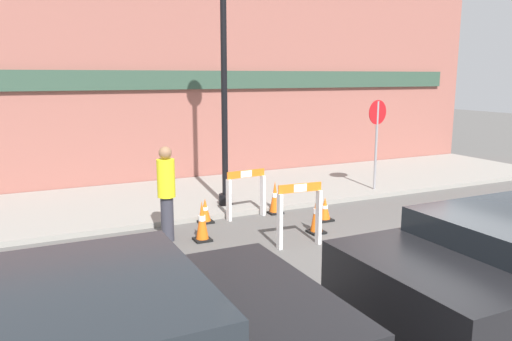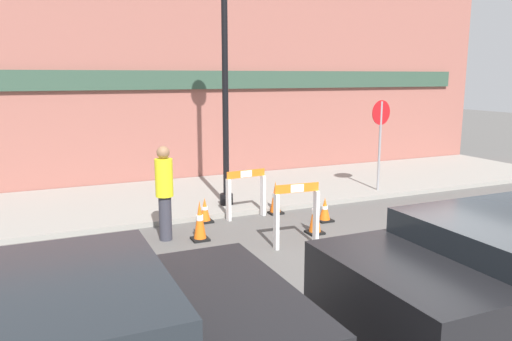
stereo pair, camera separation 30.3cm
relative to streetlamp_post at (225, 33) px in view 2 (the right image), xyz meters
The scene contains 13 objects.
ground_plane 6.54m from the streetlamp_post, 76.00° to the right, with size 60.00×60.00×0.00m, color #565451.
sidewalk_slab 4.15m from the streetlamp_post, 44.75° to the left, with size 18.00×3.92×0.10m.
storefront_facade 3.70m from the streetlamp_post, 68.70° to the left, with size 18.00×0.22×5.50m.
streetlamp_post is the anchor object (origin of this frame).
stop_sign 4.53m from the streetlamp_post, ahead, with size 0.60×0.12×2.23m.
barricade_0 3.34m from the streetlamp_post, 81.58° to the right, with size 0.88×0.21×1.01m.
barricade_1 4.26m from the streetlamp_post, 85.53° to the right, with size 0.82×0.19×1.11m.
traffic_cone_0 4.06m from the streetlamp_post, 123.34° to the right, with size 0.30×0.30×0.73m.
traffic_cone_1 4.21m from the streetlamp_post, 49.00° to the right, with size 0.30×0.30×0.49m.
traffic_cone_2 3.63m from the streetlamp_post, 43.39° to the right, with size 0.30×0.30×0.70m.
traffic_cone_3 3.71m from the streetlamp_post, 134.33° to the right, with size 0.30×0.30×0.50m.
traffic_cone_4 4.23m from the streetlamp_post, 69.05° to the right, with size 0.30×0.30×0.74m.
person_worker 3.69m from the streetlamp_post, 138.56° to the right, with size 0.34×0.34×1.71m.
Camera 2 is at (-5.06, -4.88, 2.91)m, focal length 35.00 mm.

